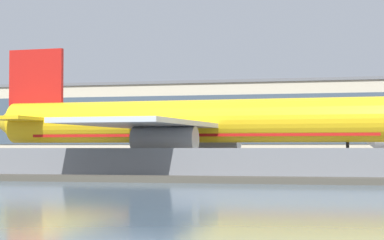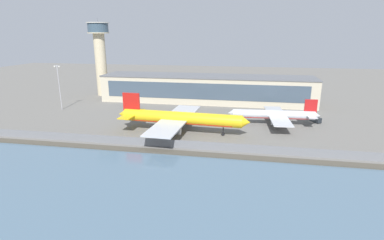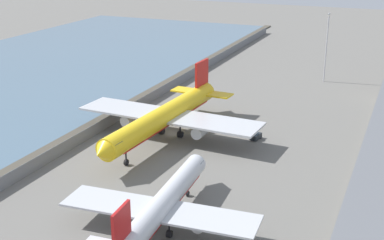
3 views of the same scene
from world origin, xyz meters
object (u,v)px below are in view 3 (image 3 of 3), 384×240
cargo_jet_yellow (166,116)px  passenger_jet_silver (162,205)px  baggage_tug (256,136)px  apron_light_mast_apron_west (327,44)px

cargo_jet_yellow → passenger_jet_silver: bearing=24.9°
baggage_tug → apron_light_mast_apron_west: apron_light_mast_apron_west is taller
baggage_tug → cargo_jet_yellow: bearing=-68.2°
cargo_jet_yellow → baggage_tug: (-7.63, 19.13, -4.70)m
cargo_jet_yellow → apron_light_mast_apron_west: apron_light_mast_apron_west is taller
cargo_jet_yellow → baggage_tug: cargo_jet_yellow is taller
passenger_jet_silver → apron_light_mast_apron_west: (-101.32, 7.77, 7.93)m
cargo_jet_yellow → apron_light_mast_apron_west: size_ratio=2.36×
cargo_jet_yellow → baggage_tug: size_ratio=14.85×
passenger_jet_silver → apron_light_mast_apron_west: apron_light_mast_apron_west is taller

